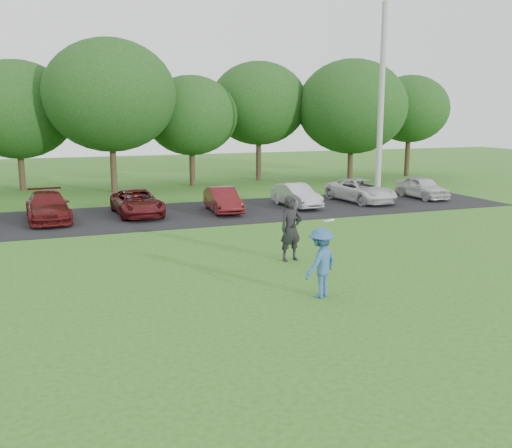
{
  "coord_description": "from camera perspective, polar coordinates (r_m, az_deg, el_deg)",
  "views": [
    {
      "loc": [
        -5.79,
        -11.98,
        4.54
      ],
      "look_at": [
        0.0,
        3.5,
        1.3
      ],
      "focal_mm": 40.0,
      "sensor_mm": 36.0,
      "label": 1
    }
  ],
  "objects": [
    {
      "name": "camera_bystander",
      "position": [
        17.65,
        3.5,
        -0.47
      ],
      "size": [
        0.8,
        0.59,
        2.02
      ],
      "color": "black",
      "rests_on": "ground"
    },
    {
      "name": "tree_row",
      "position": [
        35.5,
        -8.81,
        11.56
      ],
      "size": [
        42.39,
        9.85,
        8.64
      ],
      "color": "#38281C",
      "rests_on": "ground"
    },
    {
      "name": "utility_pole",
      "position": [
        29.35,
        12.39,
        11.51
      ],
      "size": [
        0.28,
        0.28,
        9.76
      ],
      "primitive_type": "cylinder",
      "color": "#9E9F9A",
      "rests_on": "ground"
    },
    {
      "name": "parked_cars",
      "position": [
        26.04,
        -8.05,
        2.3
      ],
      "size": [
        28.0,
        4.79,
        1.24
      ],
      "color": "white",
      "rests_on": "parking_lot"
    },
    {
      "name": "frisbee_player",
      "position": [
        14.27,
        6.49,
        -3.82
      ],
      "size": [
        1.32,
        1.15,
        2.03
      ],
      "color": "#325B8E",
      "rests_on": "ground"
    },
    {
      "name": "ground",
      "position": [
        14.06,
        5.04,
        -7.79
      ],
      "size": [
        100.0,
        100.0,
        0.0
      ],
      "primitive_type": "plane",
      "color": "#2B631C",
      "rests_on": "ground"
    },
    {
      "name": "parking_lot",
      "position": [
        26.04,
        -7.34,
        0.99
      ],
      "size": [
        32.0,
        6.5,
        0.03
      ],
      "primitive_type": "cube",
      "color": "black",
      "rests_on": "ground"
    }
  ]
}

